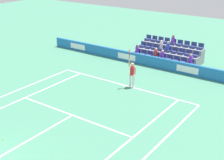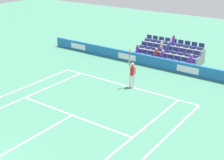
# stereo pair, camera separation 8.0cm
# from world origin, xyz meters

# --- Properties ---
(line_baseline) EXTENTS (10.97, 0.10, 0.01)m
(line_baseline) POSITION_xyz_m (0.00, -11.89, 0.00)
(line_baseline) COLOR white
(line_baseline) RESTS_ON ground
(line_service) EXTENTS (8.23, 0.10, 0.01)m
(line_service) POSITION_xyz_m (0.00, -6.40, 0.00)
(line_service) COLOR white
(line_service) RESTS_ON ground
(line_centre_service) EXTENTS (0.10, 6.40, 0.01)m
(line_centre_service) POSITION_xyz_m (0.00, -3.20, 0.00)
(line_centre_service) COLOR white
(line_centre_service) RESTS_ON ground
(line_singles_sideline_left) EXTENTS (0.10, 11.89, 0.01)m
(line_singles_sideline_left) POSITION_xyz_m (4.12, -5.95, 0.00)
(line_singles_sideline_left) COLOR white
(line_singles_sideline_left) RESTS_ON ground
(line_singles_sideline_right) EXTENTS (0.10, 11.89, 0.01)m
(line_singles_sideline_right) POSITION_xyz_m (-4.12, -5.95, 0.00)
(line_singles_sideline_right) COLOR white
(line_singles_sideline_right) RESTS_ON ground
(line_doubles_sideline_left) EXTENTS (0.10, 11.89, 0.01)m
(line_doubles_sideline_left) POSITION_xyz_m (5.49, -5.95, 0.00)
(line_doubles_sideline_left) COLOR white
(line_doubles_sideline_left) RESTS_ON ground
(line_doubles_sideline_right) EXTENTS (0.10, 11.89, 0.01)m
(line_doubles_sideline_right) POSITION_xyz_m (-5.49, -5.95, 0.00)
(line_doubles_sideline_right) COLOR white
(line_doubles_sideline_right) RESTS_ON ground
(line_centre_mark) EXTENTS (0.10, 0.20, 0.01)m
(line_centre_mark) POSITION_xyz_m (0.00, -11.79, 0.00)
(line_centre_mark) COLOR white
(line_centre_mark) RESTS_ON ground
(sponsor_barrier) EXTENTS (22.11, 0.22, 0.90)m
(sponsor_barrier) POSITION_xyz_m (0.00, -16.46, 0.45)
(sponsor_barrier) COLOR #1E66AD
(sponsor_barrier) RESTS_ON ground
(tennis_player) EXTENTS (0.54, 0.43, 2.85)m
(tennis_player) POSITION_xyz_m (-0.55, -11.95, 0.99)
(tennis_player) COLOR white
(tennis_player) RESTS_ON ground
(stadium_stand) EXTENTS (5.58, 2.85, 2.13)m
(stadium_stand) POSITION_xyz_m (0.00, -18.76, 0.55)
(stadium_stand) COLOR gray
(stadium_stand) RESTS_ON ground
(loose_tennis_ball) EXTENTS (0.07, 0.07, 0.07)m
(loose_tennis_ball) POSITION_xyz_m (1.13, -2.44, 0.03)
(loose_tennis_ball) COLOR #D1E533
(loose_tennis_ball) RESTS_ON ground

